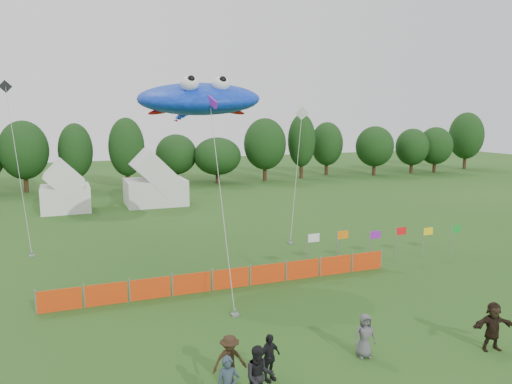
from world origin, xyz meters
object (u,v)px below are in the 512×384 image
object	(u,v)px
tent_left	(65,190)
spectator_b	(259,377)
barrier_fence	(231,278)
spectator_e	(365,335)
stingray_kite	(197,99)
spectator_c	(230,361)
spectator_d	(269,358)
spectator_f	(493,326)
tent_right	(155,184)

from	to	relation	value
tent_left	spectator_b	distance (m)	34.49
tent_left	barrier_fence	size ratio (longest dim) A/B	0.23
spectator_b	spectator_e	bearing A→B (deg)	30.44
spectator_e	stingray_kite	xyz separation A→B (m)	(-2.56, 13.07, 8.61)
spectator_b	spectator_c	bearing A→B (deg)	121.10
tent_left	spectator_c	size ratio (longest dim) A/B	2.42
barrier_fence	spectator_b	size ratio (longest dim) A/B	9.39
barrier_fence	tent_left	bearing A→B (deg)	107.03
spectator_b	spectator_d	distance (m)	1.52
spectator_b	spectator_d	bearing A→B (deg)	68.75
stingray_kite	tent_left	bearing A→B (deg)	109.79
spectator_f	stingray_kite	size ratio (longest dim) A/B	0.11
tent_left	spectator_e	world-z (taller)	tent_left
spectator_b	stingray_kite	distance (m)	16.97
barrier_fence	spectator_f	xyz separation A→B (m)	(6.90, -9.78, 0.42)
spectator_c	spectator_f	world-z (taller)	spectator_f
tent_left	spectator_d	distance (m)	33.39
barrier_fence	spectator_b	xyz separation A→B (m)	(-2.46, -9.99, 0.45)
tent_left	spectator_d	size ratio (longest dim) A/B	2.61
spectator_c	spectator_e	world-z (taller)	spectator_c
tent_left	spectator_d	world-z (taller)	tent_left
tent_right	barrier_fence	world-z (taller)	tent_right
tent_right	spectator_b	distance (m)	34.54
spectator_d	stingray_kite	world-z (taller)	stingray_kite
barrier_fence	spectator_f	world-z (taller)	spectator_f
spectator_e	stingray_kite	distance (m)	15.86
spectator_c	spectator_e	xyz separation A→B (m)	(5.13, 0.10, -0.05)
spectator_e	spectator_f	bearing A→B (deg)	-5.50
spectator_b	spectator_d	xyz separation A→B (m)	(0.85, 1.26, -0.15)
spectator_c	spectator_f	xyz separation A→B (m)	(9.82, -1.18, 0.06)
spectator_b	stingray_kite	bearing A→B (deg)	94.53
spectator_d	spectator_e	xyz separation A→B (m)	(3.82, 0.23, 0.01)
spectator_b	spectator_f	size ratio (longest dim) A/B	1.04
tent_right	stingray_kite	size ratio (longest dim) A/B	0.34
spectator_b	spectator_c	xyz separation A→B (m)	(-0.46, 1.39, -0.09)
spectator_c	spectator_f	distance (m)	9.89
barrier_fence	spectator_e	bearing A→B (deg)	-75.43
spectator_c	spectator_b	bearing A→B (deg)	-69.19
barrier_fence	spectator_b	world-z (taller)	spectator_b
tent_left	spectator_f	world-z (taller)	tent_left
tent_right	spectator_b	size ratio (longest dim) A/B	2.95
tent_right	barrier_fence	bearing A→B (deg)	-91.49
spectator_c	spectator_d	size ratio (longest dim) A/B	1.08
barrier_fence	spectator_c	bearing A→B (deg)	-108.75
tent_right	spectator_d	size ratio (longest dim) A/B	3.51
tent_right	spectator_b	xyz separation A→B (m)	(-3.09, -34.38, -1.05)
tent_right	spectator_c	bearing A→B (deg)	-96.15
spectator_d	spectator_f	world-z (taller)	spectator_f
tent_left	spectator_e	xyz separation A→B (m)	(9.60, -32.64, -1.05)
spectator_b	spectator_f	world-z (taller)	spectator_b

